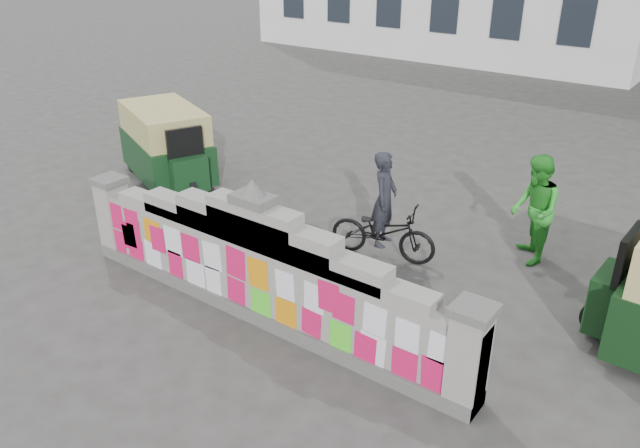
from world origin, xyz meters
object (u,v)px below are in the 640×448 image
object	(u,v)px
cyclist_bike	(383,232)
rickshaw_left	(167,144)
cyclist_rider	(384,214)
pedestrian	(534,210)

from	to	relation	value
cyclist_bike	rickshaw_left	xyz separation A→B (m)	(-5.32, 0.23, 0.35)
cyclist_rider	rickshaw_left	world-z (taller)	rickshaw_left
cyclist_bike	cyclist_rider	world-z (taller)	cyclist_rider
cyclist_bike	cyclist_rider	xyz separation A→B (m)	(0.00, 0.00, 0.31)
rickshaw_left	pedestrian	bearing A→B (deg)	31.53
cyclist_rider	pedestrian	world-z (taller)	pedestrian
cyclist_bike	cyclist_rider	size ratio (longest dim) A/B	1.12
pedestrian	cyclist_rider	bearing A→B (deg)	-88.38
cyclist_rider	rickshaw_left	xyz separation A→B (m)	(-5.32, 0.23, 0.04)
cyclist_rider	pedestrian	size ratio (longest dim) A/B	0.88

